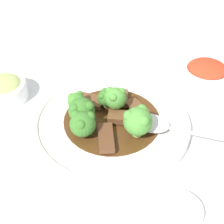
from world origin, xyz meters
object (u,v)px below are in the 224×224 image
object	(u,v)px
beef_strip_4	(106,138)
side_bowl_appetizer	(4,89)
main_plate	(112,121)
broccoli_floret_1	(83,123)
beef_strip_0	(123,116)
broccoli_floret_2	(77,100)
broccoli_floret_5	(138,121)
beef_strip_2	(138,109)
side_bowl_kimchi	(206,74)
broccoli_floret_0	(106,97)
sauce_dish	(180,210)
beef_strip_1	(91,101)
broccoli_floret_3	(82,110)
beef_strip_3	(119,98)
serving_spoon	(160,125)
broccoli_floret_4	(115,98)

from	to	relation	value
beef_strip_4	side_bowl_appetizer	world-z (taller)	side_bowl_appetizer
main_plate	broccoli_floret_1	xyz separation A→B (m)	(-0.04, -0.06, 0.04)
beef_strip_0	broccoli_floret_2	xyz separation A→B (m)	(-0.09, -0.00, 0.02)
main_plate	broccoli_floret_2	size ratio (longest dim) A/B	7.32
broccoli_floret_5	beef_strip_2	bearing A→B (deg)	100.78
beef_strip_4	side_bowl_kimchi	size ratio (longest dim) A/B	0.66
broccoli_floret_0	broccoli_floret_1	distance (m)	0.09
beef_strip_4	sauce_dish	world-z (taller)	beef_strip_4
beef_strip_1	side_bowl_appetizer	bearing A→B (deg)	-175.58
side_bowl_kimchi	broccoli_floret_2	bearing A→B (deg)	-141.71
beef_strip_4	side_bowl_kimchi	bearing A→B (deg)	57.48
broccoli_floret_1	beef_strip_2	bearing A→B (deg)	48.71
beef_strip_1	beef_strip_2	distance (m)	0.10
main_plate	beef_strip_0	xyz separation A→B (m)	(0.02, 0.00, 0.02)
broccoli_floret_3	main_plate	bearing A→B (deg)	26.18
beef_strip_3	sauce_dish	world-z (taller)	beef_strip_3
side_bowl_appetizer	broccoli_floret_3	bearing A→B (deg)	-11.70
beef_strip_2	broccoli_floret_0	bearing A→B (deg)	-176.67
broccoli_floret_2	broccoli_floret_1	bearing A→B (deg)	-59.67
beef_strip_2	side_bowl_kimchi	bearing A→B (deg)	52.17
main_plate	broccoli_floret_3	world-z (taller)	broccoli_floret_3
main_plate	serving_spoon	bearing A→B (deg)	-0.30
main_plate	broccoli_floret_0	world-z (taller)	broccoli_floret_0
beef_strip_0	broccoli_floret_1	xyz separation A→B (m)	(-0.06, -0.06, 0.02)
side_bowl_kimchi	beef_strip_2	bearing A→B (deg)	-127.83
beef_strip_1	broccoli_floret_5	size ratio (longest dim) A/B	0.83
broccoli_floret_0	side_bowl_kimchi	size ratio (longest dim) A/B	0.34
broccoli_floret_4	sauce_dish	bearing A→B (deg)	-48.63
broccoli_floret_1	serving_spoon	bearing A→B (deg)	23.96
broccoli_floret_2	sauce_dish	xyz separation A→B (m)	(0.23, -0.16, -0.04)
beef_strip_4	serving_spoon	distance (m)	0.10
broccoli_floret_2	side_bowl_kimchi	size ratio (longest dim) A/B	0.38
beef_strip_4	sauce_dish	bearing A→B (deg)	-32.65
beef_strip_3	side_bowl_kimchi	xyz separation A→B (m)	(0.17, 0.13, 0.00)
beef_strip_0	beef_strip_1	bearing A→B (deg)	160.03
beef_strip_2	broccoli_floret_3	distance (m)	0.12
main_plate	broccoli_floret_2	bearing A→B (deg)	178.53
beef_strip_0	broccoli_floret_2	bearing A→B (deg)	-179.38
broccoli_floret_2	side_bowl_appetizer	bearing A→B (deg)	175.67
side_bowl_kimchi	side_bowl_appetizer	xyz separation A→B (m)	(-0.41, -0.17, -0.00)
broccoli_floret_0	broccoli_floret_5	distance (m)	0.10
beef_strip_4	side_bowl_appetizer	bearing A→B (deg)	163.76
broccoli_floret_0	broccoli_floret_5	world-z (taller)	broccoli_floret_5
broccoli_floret_0	beef_strip_1	bearing A→B (deg)	-179.23
broccoli_floret_4	side_bowl_kimchi	xyz separation A→B (m)	(0.16, 0.16, -0.02)
beef_strip_3	broccoli_floret_4	size ratio (longest dim) A/B	0.99
beef_strip_0	beef_strip_2	distance (m)	0.04
beef_strip_2	broccoli_floret_5	bearing A→B (deg)	-79.22
beef_strip_2	sauce_dish	world-z (taller)	beef_strip_2
broccoli_floret_5	serving_spoon	size ratio (longest dim) A/B	0.25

